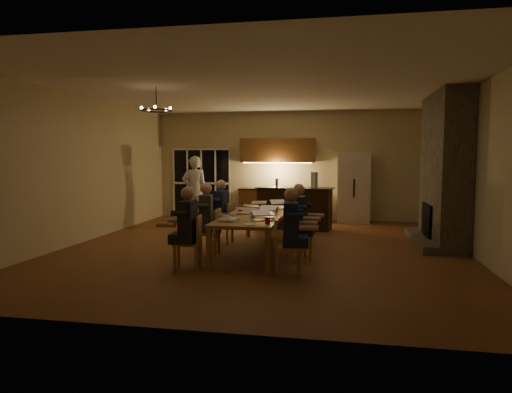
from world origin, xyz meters
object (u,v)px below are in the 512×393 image
object	(u,v)px
chair_left_far	(222,223)
chair_right_mid	(298,235)
redcup_near	(267,221)
redcup_far	(276,204)
bar_island	(294,208)
standing_person	(195,190)
refrigerator	(354,187)
chair_left_mid	(207,233)
laptop_b	(263,214)
person_right_near	(291,231)
can_cola	(260,203)
person_left_near	(188,229)
laptop_a	(229,214)
chair_left_near	(187,243)
bar_bottle	(277,182)
laptop_f	(279,203)
mug_back	(245,207)
chair_right_near	(288,247)
mug_front	(252,214)
laptop_d	(267,209)
plate_near	(269,217)
person_left_far	(221,212)
chandelier	(156,111)
dining_table	(256,233)
person_right_mid	(299,221)
plate_left	(234,219)
laptop_c	(245,208)
redcup_mid	(240,208)
plate_far	(284,209)
laptop_e	(259,202)
chair_right_far	(301,226)
person_left_mid	(206,219)
can_right	(276,209)
bar_blender	(314,180)
mug_mid	(264,208)

from	to	relation	value
chair_left_far	chair_right_mid	bearing A→B (deg)	60.12
redcup_near	redcup_far	distance (m)	2.66
bar_island	standing_person	bearing A→B (deg)	-177.74
refrigerator	redcup_near	size ratio (longest dim) A/B	16.67
chair_left_mid	laptop_b	xyz separation A→B (m)	(1.11, -0.33, 0.42)
person_right_near	can_cola	world-z (taller)	person_right_near
person_left_near	laptop_a	bearing A→B (deg)	136.87
chair_left_near	bar_bottle	bearing A→B (deg)	159.70
laptop_f	mug_back	world-z (taller)	laptop_f
bar_bottle	chair_right_near	bearing A→B (deg)	-79.67
bar_island	redcup_near	xyz separation A→B (m)	(-0.01, -4.30, 0.27)
chair_left_mid	mug_front	bearing A→B (deg)	91.45
laptop_d	plate_near	distance (m)	0.46
laptop_d	person_left_far	bearing A→B (deg)	149.11
chair_right_mid	chandelier	size ratio (longest dim) A/B	1.50
dining_table	laptop_b	world-z (taller)	laptop_b
laptop_d	can_cola	world-z (taller)	laptop_d
person_right_near	laptop_a	size ratio (longest dim) A/B	4.31
person_right_near	mug_back	world-z (taller)	person_right_near
person_right_mid	plate_left	world-z (taller)	person_right_mid
laptop_c	mug_back	world-z (taller)	laptop_c
mug_front	mug_back	bearing A→B (deg)	107.24
redcup_mid	plate_far	distance (m)	0.95
laptop_a	laptop_f	bearing A→B (deg)	-76.08
laptop_e	plate_left	distance (m)	2.00
plate_far	chair_right_far	bearing A→B (deg)	-25.13
person_left_mid	standing_person	bearing A→B (deg)	-169.37
mug_front	redcup_near	bearing A→B (deg)	-62.05
dining_table	laptop_f	xyz separation A→B (m)	(0.29, 1.12, 0.49)
chair_right_far	redcup_near	distance (m)	2.01
mug_front	bar_bottle	xyz separation A→B (m)	(-0.04, 3.54, 0.40)
person_right_near	plate_left	size ratio (longest dim) A/B	6.14
can_right	bar_bottle	distance (m)	2.81
laptop_e	plate_far	distance (m)	0.71
chair_right_mid	person_left_near	distance (m)	2.08
bar_island	laptop_a	distance (m)	4.10
bar_bottle	bar_blender	size ratio (longest dim) A/B	0.60
laptop_f	laptop_a	bearing A→B (deg)	-125.52
mug_mid	plate_near	bearing A→B (deg)	-75.21
chair_left_near	can_right	xyz separation A→B (m)	(1.22, 1.88, 0.37)
redcup_far	plate_left	size ratio (longest dim) A/B	0.53
person_left_far	redcup_mid	distance (m)	0.51
laptop_a	laptop_f	distance (m)	2.24
person_right_mid	bar_blender	world-z (taller)	bar_blender
standing_person	plate_left	xyz separation A→B (m)	(2.10, -4.14, -0.19)
redcup_near	can_right	world-z (taller)	same
person_right_near	laptop_a	bearing A→B (deg)	59.91
laptop_a	person_left_far	bearing A→B (deg)	-41.50
laptop_c	laptop_f	xyz separation A→B (m)	(0.53, 1.13, 0.00)
can_cola	plate_far	xyz separation A→B (m)	(0.61, -0.63, -0.05)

